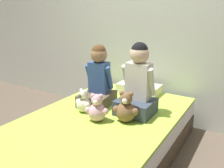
{
  "coord_description": "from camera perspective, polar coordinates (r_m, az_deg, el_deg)",
  "views": [
    {
      "loc": [
        1.18,
        -1.7,
        1.38
      ],
      "look_at": [
        0.0,
        0.21,
        0.69
      ],
      "focal_mm": 38.0,
      "sensor_mm": 36.0,
      "label": 1
    }
  ],
  "objects": [
    {
      "name": "ground_plane",
      "position": [
        2.49,
        -2.61,
        -16.62
      ],
      "size": [
        14.0,
        14.0,
        0.0
      ],
      "primitive_type": "plane",
      "color": "brown"
    },
    {
      "name": "wall_behind_bed",
      "position": [
        3.06,
        9.28,
        14.44
      ],
      "size": [
        8.0,
        0.06,
        2.5
      ],
      "color": "beige",
      "rests_on": "ground_plane"
    },
    {
      "name": "bed",
      "position": [
        2.38,
        -2.68,
        -12.55
      ],
      "size": [
        1.31,
        2.03,
        0.41
      ],
      "color": "#473828",
      "rests_on": "ground_plane"
    },
    {
      "name": "child_on_left",
      "position": [
        2.54,
        -3.35,
        0.82
      ],
      "size": [
        0.35,
        0.41,
        0.64
      ],
      "rotation": [
        0.0,
        0.0,
        0.1
      ],
      "color": "brown",
      "rests_on": "bed"
    },
    {
      "name": "child_on_right",
      "position": [
        2.3,
        6.17,
        -0.13
      ],
      "size": [
        0.35,
        0.32,
        0.7
      ],
      "rotation": [
        0.0,
        0.0,
        -0.0
      ],
      "color": "#384251",
      "rests_on": "bed"
    },
    {
      "name": "teddy_bear_held_by_left_child",
      "position": [
        2.39,
        -6.84,
        -4.41
      ],
      "size": [
        0.19,
        0.15,
        0.24
      ],
      "rotation": [
        0.0,
        0.0,
        -0.25
      ],
      "color": "silver",
      "rests_on": "bed"
    },
    {
      "name": "teddy_bear_held_by_right_child",
      "position": [
        2.16,
        3.36,
        -6.03
      ],
      "size": [
        0.24,
        0.18,
        0.29
      ],
      "rotation": [
        0.0,
        0.0,
        0.24
      ],
      "color": "brown",
      "rests_on": "bed"
    },
    {
      "name": "teddy_bear_between_children",
      "position": [
        2.18,
        -3.65,
        -6.15
      ],
      "size": [
        0.21,
        0.17,
        0.26
      ],
      "rotation": [
        0.0,
        0.0,
        0.38
      ],
      "color": "#DBA3B2",
      "rests_on": "bed"
    },
    {
      "name": "pillow_at_headboard",
      "position": [
        2.95,
        6.5,
        -1.06
      ],
      "size": [
        0.52,
        0.27,
        0.11
      ],
      "color": "beige",
      "rests_on": "bed"
    }
  ]
}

